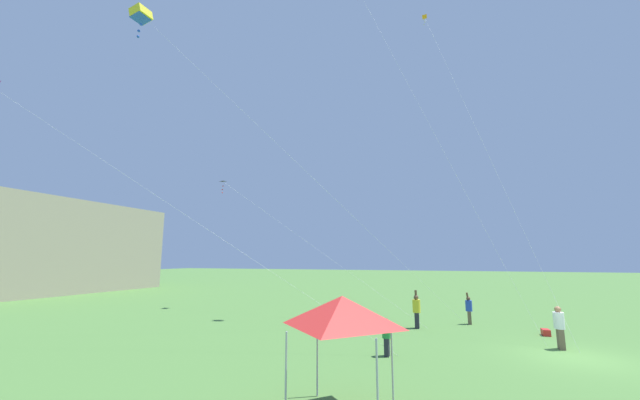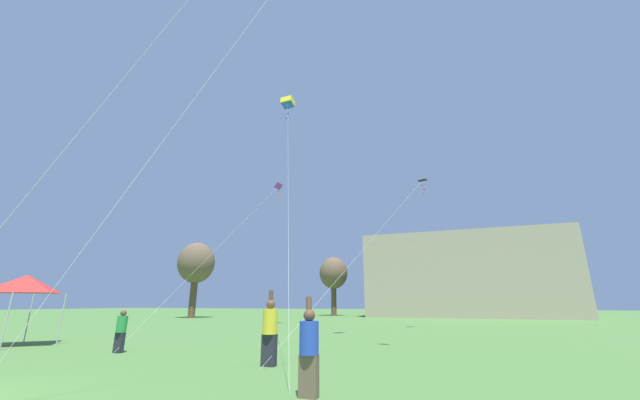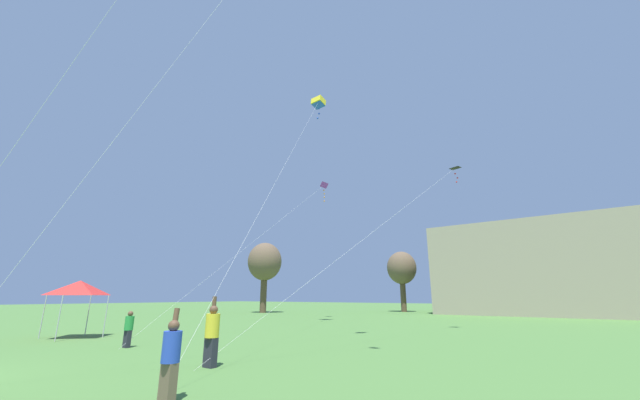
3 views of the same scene
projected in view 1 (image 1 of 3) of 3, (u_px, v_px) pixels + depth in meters
ground_plane at (577, 358)px, 14.29m from camera, size 220.00×220.00×0.00m
distant_building at (42, 247)px, 41.90m from camera, size 25.14×12.02×10.62m
festival_tent at (342, 311)px, 9.35m from camera, size 2.43×2.43×2.97m
cooler_box at (546, 332)px, 18.49m from camera, size 0.58×0.35×0.32m
person_green_shirt at (386, 335)px, 14.67m from camera, size 0.36×0.36×1.51m
person_blue_shirt at (469, 309)px, 21.82m from camera, size 0.39×0.39×1.89m
person_white_shirt at (559, 326)px, 15.80m from camera, size 0.43×0.43×1.83m
person_yellow_shirt at (417, 310)px, 20.57m from camera, size 0.44×0.44×2.13m
kite_yellow_box_1 at (141, 15)px, 22.02m from camera, size 9.43×18.47×19.29m
kite_black_delta_3 at (225, 183)px, 30.90m from camera, size 4.23×17.32×10.77m
kite_orange_delta_4 at (429, 27)px, 29.47m from camera, size 10.46×6.12×24.46m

